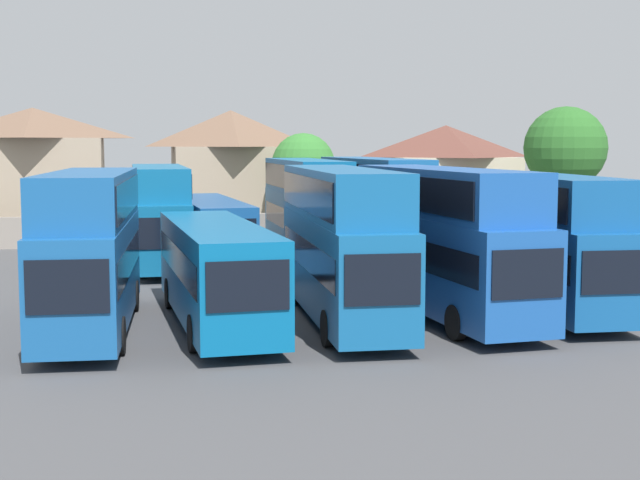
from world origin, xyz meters
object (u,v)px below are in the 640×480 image
(bus_2, at_px, (216,268))
(bus_7, at_px, (211,229))
(bus_3, at_px, (341,236))
(bus_5, at_px, (548,236))
(house_terrace_centre, at_px, (231,170))
(tree_behind_wall, at_px, (303,165))
(bus_8, at_px, (306,206))
(bus_6, at_px, (159,211))
(bus_9, at_px, (374,204))
(house_terrace_right, at_px, (445,176))
(tree_left_of_lot, at_px, (565,148))
(house_terrace_left, at_px, (34,172))
(bus_1, at_px, (90,242))
(bus_4, at_px, (444,234))

(bus_2, distance_m, bus_7, 14.47)
(bus_2, distance_m, bus_3, 4.29)
(bus_5, bearing_deg, house_terrace_centre, -163.56)
(bus_3, bearing_deg, tree_behind_wall, 174.24)
(bus_8, distance_m, house_terrace_centre, 18.05)
(bus_5, distance_m, bus_6, 19.77)
(bus_2, bearing_deg, bus_9, 144.48)
(bus_9, bearing_deg, tree_behind_wall, -177.56)
(bus_5, bearing_deg, house_terrace_right, 170.12)
(bus_9, height_order, tree_left_of_lot, tree_left_of_lot)
(bus_2, relative_size, bus_3, 1.00)
(house_terrace_left, bearing_deg, house_terrace_right, 0.32)
(bus_5, bearing_deg, bus_8, -154.79)
(bus_8, bearing_deg, bus_5, 22.13)
(bus_3, relative_size, bus_6, 1.04)
(tree_behind_wall, bearing_deg, bus_2, -106.63)
(bus_1, height_order, bus_7, bus_1)
(bus_2, height_order, house_terrace_centre, house_terrace_centre)
(bus_1, bearing_deg, bus_6, 173.65)
(bus_4, distance_m, bus_9, 14.66)
(bus_2, distance_m, house_terrace_left, 32.05)
(bus_5, relative_size, tree_left_of_lot, 1.25)
(bus_2, distance_m, house_terrace_centre, 32.86)
(tree_left_of_lot, relative_size, tree_behind_wall, 1.24)
(tree_behind_wall, bearing_deg, tree_left_of_lot, -16.09)
(bus_5, height_order, bus_8, bus_8)
(house_terrace_centre, relative_size, tree_left_of_lot, 1.00)
(bus_5, relative_size, bus_6, 0.91)
(tree_behind_wall, bearing_deg, bus_9, -83.97)
(bus_4, height_order, house_terrace_right, house_terrace_right)
(bus_2, relative_size, house_terrace_left, 1.33)
(bus_8, height_order, house_terrace_right, house_terrace_right)
(house_terrace_centre, bearing_deg, bus_3, -89.87)
(house_terrace_right, bearing_deg, bus_1, -126.51)
(bus_9, relative_size, house_terrace_centre, 1.45)
(bus_5, relative_size, house_terrace_right, 1.17)
(bus_4, height_order, house_terrace_left, house_terrace_left)
(bus_7, xyz_separation_m, tree_left_of_lot, (22.56, 8.01, 3.80))
(bus_5, xyz_separation_m, tree_left_of_lot, (11.92, 22.40, 2.94))
(bus_5, xyz_separation_m, tree_behind_wall, (-3.68, 26.90, 1.85))
(bus_6, relative_size, bus_8, 0.95)
(bus_4, distance_m, bus_8, 14.69)
(bus_5, xyz_separation_m, house_terrace_right, (7.21, 30.90, 0.95))
(tree_left_of_lot, bearing_deg, bus_9, -151.35)
(bus_2, xyz_separation_m, house_terrace_centre, (4.11, 32.52, 2.27))
(bus_9, bearing_deg, bus_3, -22.91)
(bus_3, height_order, bus_5, bus_3)
(bus_2, xyz_separation_m, house_terrace_left, (-8.62, 30.79, 2.26))
(bus_2, distance_m, bus_9, 17.39)
(bus_7, relative_size, bus_8, 1.00)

